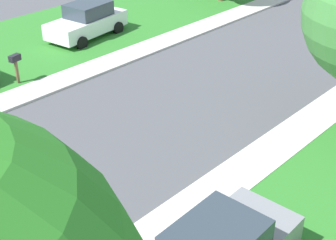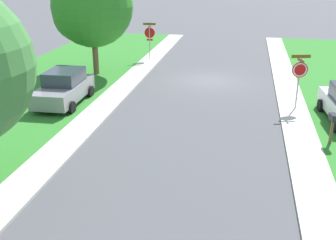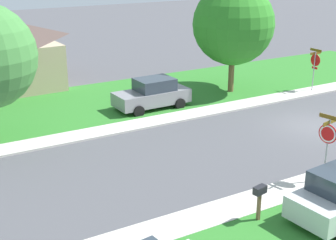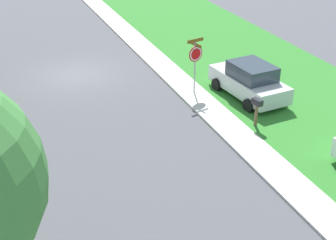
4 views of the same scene
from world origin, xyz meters
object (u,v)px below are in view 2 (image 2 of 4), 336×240
at_px(stop_sign_far_corner, 299,73).
at_px(tree_corner_large, 89,8).
at_px(mailbox, 333,121).
at_px(stop_sign_near_corner, 150,35).
at_px(car_grey_behind_trees, 64,88).

xyz_separation_m(stop_sign_far_corner, tree_corner_large, (12.34, -4.84, 2.29)).
distance_m(tree_corner_large, mailbox, 16.32).
xyz_separation_m(stop_sign_near_corner, tree_corner_large, (2.77, 4.48, 2.30)).
height_order(car_grey_behind_trees, tree_corner_large, tree_corner_large).
height_order(stop_sign_far_corner, mailbox, stop_sign_far_corner).
height_order(stop_sign_near_corner, stop_sign_far_corner, same).
bearing_deg(stop_sign_far_corner, tree_corner_large, -21.43).
distance_m(stop_sign_near_corner, tree_corner_large, 5.74).
distance_m(stop_sign_near_corner, car_grey_behind_trees, 10.82).
relative_size(stop_sign_near_corner, stop_sign_far_corner, 1.00).
bearing_deg(stop_sign_far_corner, stop_sign_near_corner, -44.24).
bearing_deg(stop_sign_near_corner, stop_sign_far_corner, 135.76).
xyz_separation_m(tree_corner_large, mailbox, (-13.30, 8.92, -3.16)).
bearing_deg(mailbox, car_grey_behind_trees, -12.64).
bearing_deg(stop_sign_near_corner, mailbox, 128.17).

